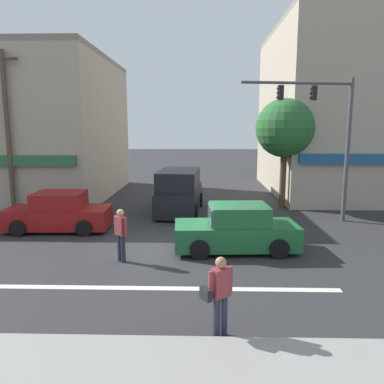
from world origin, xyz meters
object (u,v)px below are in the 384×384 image
Objects in this scene: sedan_approaching_near at (58,213)px; pedestrian_foreground_with_bag at (219,292)px; pedestrian_mid_crossing at (121,232)px; traffic_light_mast at (328,126)px; sedan_crossing_leftbound at (236,230)px; street_tree at (285,129)px; utility_pole_near_left at (8,132)px; van_crossing_center at (179,192)px.

sedan_approaching_near is 2.49× the size of pedestrian_foreground_with_bag.
pedestrian_mid_crossing is (-2.85, 4.20, -0.00)m from pedestrian_foreground_with_bag.
pedestrian_foreground_with_bag is at bearing -117.89° from traffic_light_mast.
traffic_light_mast is 6.79m from sedan_crossing_leftbound.
street_tree is 10.94m from pedestrian_mid_crossing.
utility_pole_near_left is 14.29m from traffic_light_mast.
utility_pole_near_left is 8.38m from van_crossing_center.
van_crossing_center is 6.19m from sedan_crossing_leftbound.
van_crossing_center is (7.81, 0.91, -2.91)m from utility_pole_near_left.
pedestrian_mid_crossing is at bearing -101.42° from van_crossing_center.
utility_pole_near_left is 4.52× the size of pedestrian_mid_crossing.
pedestrian_mid_crossing is (6.41, -6.02, -2.97)m from utility_pole_near_left.
street_tree reaches higher than pedestrian_mid_crossing.
van_crossing_center is (-6.45, 1.67, -3.17)m from traffic_light_mast.
street_tree is 1.34× the size of sedan_approaching_near.
utility_pole_near_left reaches higher than street_tree.
traffic_light_mast is at bearing -14.55° from van_crossing_center.
traffic_light_mast reaches higher than sedan_crossing_leftbound.
traffic_light_mast is 3.71× the size of pedestrian_mid_crossing.
sedan_approaching_near is 9.87m from pedestrian_foreground_with_bag.
sedan_crossing_leftbound is 3.86m from pedestrian_mid_crossing.
sedan_approaching_near is at bearing -38.99° from utility_pole_near_left.
street_tree is 1.18× the size of van_crossing_center.
utility_pole_near_left is at bearing 136.78° from pedestrian_mid_crossing.
utility_pole_near_left is (-13.07, -2.07, -0.16)m from street_tree.
traffic_light_mast is 1.31× the size of van_crossing_center.
street_tree is 3.34× the size of pedestrian_foreground_with_bag.
sedan_crossing_leftbound and sedan_approaching_near have the same top height.
van_crossing_center is at bearing 36.02° from sedan_approaching_near.
pedestrian_mid_crossing is at bearing -129.44° from street_tree.
utility_pole_near_left reaches higher than traffic_light_mast.
traffic_light_mast is (1.19, -2.84, 0.10)m from street_tree.
pedestrian_foreground_with_bag reaches higher than sedan_crossing_leftbound.
utility_pole_near_left is 11.63m from sedan_crossing_leftbound.
utility_pole_near_left reaches higher than pedestrian_mid_crossing.
van_crossing_center is (-5.26, -1.17, -3.07)m from street_tree.
traffic_light_mast reaches higher than pedestrian_foreground_with_bag.
street_tree is 3.08m from traffic_light_mast.
traffic_light_mast is at bearing 62.11° from pedestrian_foreground_with_bag.
utility_pole_near_left is 1.80× the size of sedan_crossing_leftbound.
utility_pole_near_left reaches higher than pedestrian_foreground_with_bag.
utility_pole_near_left is 1.22× the size of traffic_light_mast.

